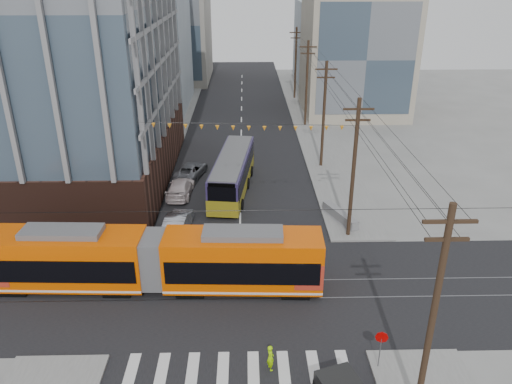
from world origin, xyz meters
TOP-DOWN VIEW (x-y plane):
  - ground at (0.00, 0.00)m, footprint 160.00×160.00m
  - bg_bldg_nw_near at (-17.00, 52.00)m, footprint 18.00×16.00m
  - bg_bldg_ne_near at (16.00, 48.00)m, footprint 14.00×14.00m
  - bg_bldg_nw_far at (-14.00, 72.00)m, footprint 16.00×18.00m
  - bg_bldg_ne_far at (18.00, 68.00)m, footprint 16.00×16.00m
  - utility_pole_near at (8.50, -6.00)m, footprint 0.30×0.30m
  - utility_pole_far at (8.50, 56.00)m, footprint 0.30×0.30m
  - streetcar at (-5.43, 4.43)m, footprint 21.61×3.89m
  - city_bus at (-0.72, 20.03)m, footprint 4.21×12.79m
  - parked_car_silver at (-4.93, 12.04)m, footprint 2.20×4.96m
  - parked_car_white at (-5.54, 18.97)m, footprint 2.35×5.28m
  - parked_car_grey at (-4.99, 23.50)m, footprint 3.45×5.44m
  - pedestrian at (1.69, -3.10)m, footprint 0.53×0.65m
  - stop_sign at (7.37, -3.16)m, footprint 0.79×0.79m
  - jersey_barrier at (8.30, 13.60)m, footprint 2.65×4.51m

SIDE VIEW (x-z plane):
  - ground at x=0.00m, z-range 0.00..0.00m
  - jersey_barrier at x=8.30m, z-range 0.00..0.89m
  - parked_car_grey at x=-4.99m, z-range 0.00..1.40m
  - parked_car_white at x=-5.54m, z-range 0.00..1.51m
  - pedestrian at x=1.69m, z-range 0.00..1.53m
  - parked_car_silver at x=-4.93m, z-range 0.00..1.58m
  - stop_sign at x=7.37m, z-range 0.00..2.22m
  - city_bus at x=-0.72m, z-range 0.00..3.56m
  - streetcar at x=-5.43m, z-range 0.00..4.14m
  - utility_pole_near at x=8.50m, z-range 0.00..11.00m
  - utility_pole_far at x=8.50m, z-range 0.00..11.00m
  - bg_bldg_ne_far at x=18.00m, z-range 0.00..14.00m
  - bg_bldg_ne_near at x=16.00m, z-range 0.00..16.00m
  - bg_bldg_nw_near at x=-17.00m, z-range 0.00..18.00m
  - bg_bldg_nw_far at x=-14.00m, z-range 0.00..20.00m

